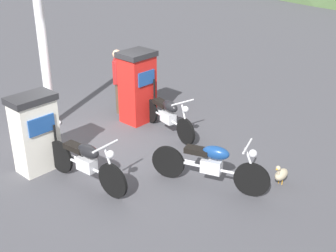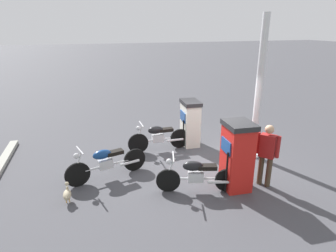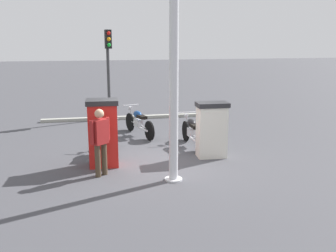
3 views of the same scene
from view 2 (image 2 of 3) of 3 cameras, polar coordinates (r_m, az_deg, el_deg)
The scene contains 9 objects.
ground_plane at distance 8.55m, azimuth 7.42°, elevation -7.15°, with size 120.00×120.00×0.00m, color #424247.
fuel_pump_near at distance 9.51m, azimuth 4.37°, elevation 0.67°, with size 0.64×0.88×1.50m.
fuel_pump_far at distance 7.10m, azimuth 13.40°, elevation -5.65°, with size 0.73×0.83×1.68m.
motorcycle_near_pump at distance 9.09m, azimuth -1.92°, elevation -2.06°, with size 2.00×0.56×0.96m.
motorcycle_far_pump at distance 6.95m, azimuth 5.58°, elevation -9.42°, with size 1.90×0.83×0.93m.
motorcycle_extra at distance 7.63m, azimuth -12.13°, elevation -6.87°, with size 2.13×0.73×0.95m.
attendant_person at distance 7.38m, azimuth 18.89°, elevation -4.83°, with size 0.42×0.51×1.58m.
wandering_duck at distance 7.01m, azimuth -19.23°, elevation -12.54°, with size 0.21×0.43×0.44m.
canopy_support_pole at distance 8.64m, azimuth 17.41°, elevation 6.33°, with size 0.40×0.40×4.11m.
Camera 2 is at (3.45, 6.86, 3.77)m, focal length 30.97 mm.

